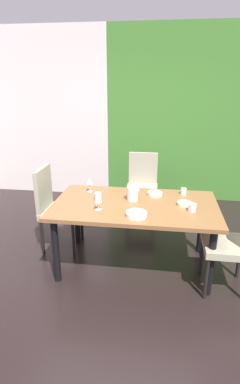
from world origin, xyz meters
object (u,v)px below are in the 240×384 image
Objects in this scene: wine_glass_south at (90,182)px; cup_rear at (98,196)px; chair_head_far at (142,183)px; chair_right_near at (237,239)px; serving_bowl_west at (184,204)px; wine_glass_right at (98,198)px; cup_front at (192,208)px; chair_left_far at (54,204)px; cup_north at (184,191)px; pitcher_near_shelf at (133,194)px; dining_table at (135,211)px; serving_bowl_corner at (136,214)px; serving_bowl_east at (155,194)px.

wine_glass_south is 0.29m from cup_rear.
chair_head_far is 1.29m from cup_rear.
chair_right_near is 7.07× the size of serving_bowl_west.
chair_head_far is 1.54m from wine_glass_right.
chair_head_far is 12.22× the size of cup_rear.
serving_bowl_west is (0.85, 0.23, -0.10)m from wine_glass_right.
chair_left_far is at bearing 165.98° from cup_front.
cup_north is 0.48× the size of pitcher_near_shelf.
dining_table is 1.03m from chair_left_far.
wine_glass_right is (0.65, -0.48, 0.30)m from chair_left_far.
chair_right_near is 1.45m from cup_rear.
wine_glass_right is at bearing 87.37° from chair_right_near.
wine_glass_south is at bearing 159.14° from pitcher_near_shelf.
chair_head_far is at bearing 60.77° from wine_glass_south.
chair_head_far is 1.58m from serving_bowl_corner.
serving_bowl_corner is 1.35× the size of pitcher_near_shelf.
cup_north reaches higher than serving_bowl_corner.
serving_bowl_corner is (1.03, -0.58, 0.20)m from chair_left_far.
cup_front is at bearing -10.03° from cup_rear.
pitcher_near_shelf is (-1.03, 0.36, 0.26)m from chair_right_near.
chair_left_far reaches higher than wine_glass_south.
chair_left_far is 12.70× the size of cup_rear.
chair_head_far is 5.85× the size of serving_bowl_east.
pitcher_near_shelf is (-0.08, 0.40, 0.05)m from serving_bowl_corner.
serving_bowl_west is 0.40m from serving_bowl_east.
chair_right_near is 0.99× the size of chair_left_far.
wine_glass_right is 1.21× the size of serving_bowl_west.
wine_glass_south is at bearing 122.08° from cup_rear.
chair_left_far is at bearing 74.78° from chair_right_near.
cup_front is at bearing 112.87° from chair_head_far.
serving_bowl_west is at bearing 2.36° from dining_table.
cup_rear is at bearing 69.62° from chair_left_far.
serving_bowl_corner is at bearing -144.35° from serving_bowl_west.
dining_table is 11.55× the size of pitcher_near_shelf.
cup_north reaches higher than serving_bowl_east.
chair_head_far is 11.86× the size of cup_front.
serving_bowl_east is at bearing 55.83° from chair_right_near.
pitcher_near_shelf reaches higher than dining_table.
chair_left_far is 0.86m from wine_glass_right.
wine_glass_south is at bearing 178.81° from serving_bowl_east.
cup_rear reaches higher than cup_north.
wine_glass_south reaches higher than cup_front.
pitcher_near_shelf is (-0.54, 0.07, 0.06)m from serving_bowl_west.
serving_bowl_east is at bearing 38.01° from pitcher_near_shelf.
pitcher_near_shelf is (0.37, 0.04, 0.03)m from cup_rear.
cup_rear is (-0.91, 0.03, 0.02)m from serving_bowl_west.
chair_head_far is 6.89× the size of serving_bowl_west.
chair_head_far is at bearing 33.22° from chair_right_near.
pitcher_near_shelf reaches higher than cup_rear.
pitcher_near_shelf is (-0.55, -0.26, 0.04)m from cup_north.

